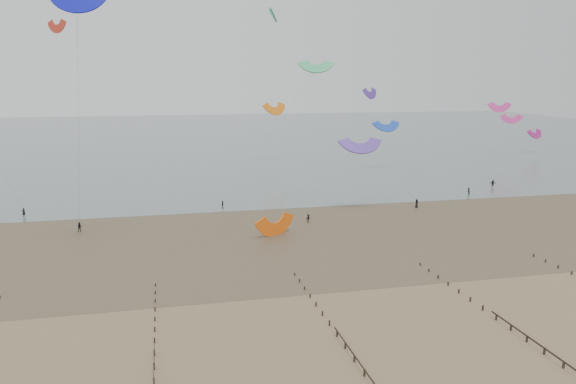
# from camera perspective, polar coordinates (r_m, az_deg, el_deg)

# --- Properties ---
(ground) EXTENTS (500.00, 500.00, 0.00)m
(ground) POSITION_cam_1_polar(r_m,az_deg,el_deg) (63.45, -0.33, -12.35)
(ground) COLOR brown
(ground) RESTS_ON ground
(sea_and_shore) EXTENTS (500.00, 665.00, 0.03)m
(sea_and_shore) POSITION_cam_1_polar(r_m,az_deg,el_deg) (95.00, -7.23, -4.26)
(sea_and_shore) COLOR #475654
(sea_and_shore) RESTS_ON ground
(kitesurfers) EXTENTS (111.49, 24.04, 1.74)m
(kitesurfers) POSITION_cam_1_polar(r_m,az_deg,el_deg) (114.61, 3.70, -1.04)
(kitesurfers) COLOR black
(kitesurfers) RESTS_ON ground
(grounded_kite) EXTENTS (8.80, 8.27, 3.84)m
(grounded_kite) POSITION_cam_1_polar(r_m,az_deg,el_deg) (93.72, -1.26, -4.40)
(grounded_kite) COLOR #FF6210
(grounded_kite) RESTS_ON ground
(kites_airborne) EXTENTS (237.07, 119.88, 40.27)m
(kites_airborne) POSITION_cam_1_polar(r_m,az_deg,el_deg) (144.84, -13.60, 9.43)
(kites_airborne) COLOR #A01A6B
(kites_airborne) RESTS_ON ground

